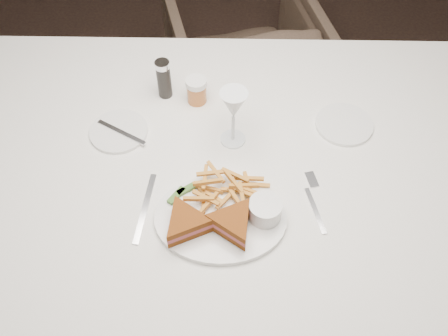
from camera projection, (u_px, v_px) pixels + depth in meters
name	position (u px, v px, depth m)	size (l,w,h in m)	color
ground	(164.00, 226.00, 2.06)	(5.00, 5.00, 0.00)	black
table	(225.00, 236.00, 1.61)	(1.56, 1.04, 0.75)	white
chair_far	(243.00, 54.00, 2.24)	(0.62, 0.58, 0.64)	#45352A
table_setting	(221.00, 179.00, 1.23)	(0.78, 0.57, 0.18)	white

